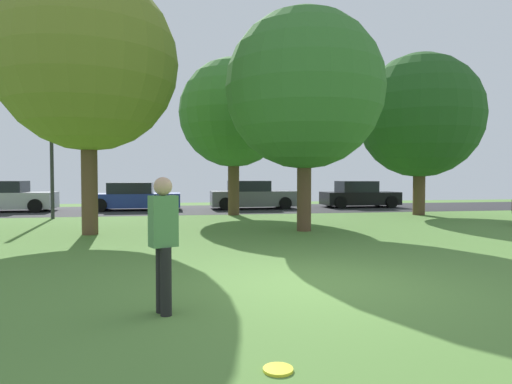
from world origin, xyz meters
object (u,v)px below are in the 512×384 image
Objects in this scene: oak_tree_center at (88,62)px; frisbee_disc at (278,369)px; maple_tree_near at (233,113)px; parked_car_silver at (6,198)px; parked_car_grey at (252,196)px; person_catcher at (163,238)px; street_lamp_post at (52,163)px; oak_tree_right at (304,90)px; maple_tree_far at (420,116)px; parked_car_blue at (134,197)px; parked_car_black at (359,195)px.

frisbee_disc is at bearing -70.96° from oak_tree_center.
maple_tree_near is 25.24× the size of frisbee_disc.
oak_tree_center is 1.77× the size of parked_car_silver.
frisbee_disc is 0.06× the size of parked_car_grey.
person_catcher is 14.21m from street_lamp_post.
parked_car_grey is (-0.07, 9.48, -3.71)m from oak_tree_right.
oak_tree_right reaches higher than frisbee_disc.
street_lamp_post is at bearing -155.87° from parked_car_grey.
maple_tree_far reaches higher than parked_car_grey.
frisbee_disc is (1.04, -1.83, -0.93)m from person_catcher.
maple_tree_far is 9.00m from parked_car_grey.
frisbee_disc is (-3.01, -9.60, -4.36)m from oak_tree_right.
oak_tree_center reaches higher than person_catcher.
maple_tree_near is 3.99× the size of person_catcher.
parked_car_silver is at bearing 115.00° from frisbee_disc.
oak_tree_right is at bearing 72.59° from frisbee_disc.
maple_tree_far is 19.56m from parked_car_silver.
oak_tree_center is 6.46m from oak_tree_right.
person_catcher is (-10.63, -12.41, -3.39)m from maple_tree_far.
parked_car_blue is (-3.02, 19.21, 0.62)m from frisbee_disc.
frisbee_disc is at bearing -123.95° from maple_tree_far.
street_lamp_post is at bearing -92.30° from person_catcher.
oak_tree_center is 6.43m from street_lamp_post.
oak_tree_right is (-6.58, -4.64, 0.04)m from maple_tree_far.
maple_tree_far is 8.16m from maple_tree_near.
maple_tree_far is at bearing -15.07° from parked_car_silver.
parked_car_grey is at bearing 81.22° from frisbee_disc.
maple_tree_far is 1.72× the size of parked_car_black.
oak_tree_right is 1.55× the size of parked_car_blue.
person_catcher is at bearing -100.66° from maple_tree_near.
frisbee_disc is at bearing -98.78° from parked_car_grey.
parked_car_silver is 11.92m from parked_car_grey.
maple_tree_far is 6.22m from parked_car_black.
person_catcher reaches higher than parked_car_grey.
maple_tree_near is 1.59× the size of parked_car_silver.
person_catcher is at bearing -119.78° from parked_car_black.
parked_car_silver is 17.87m from parked_car_black.
oak_tree_center reaches higher than maple_tree_far.
maple_tree_far is at bearing 18.58° from oak_tree_center.
parked_car_black is (-0.69, 4.96, -3.69)m from maple_tree_far.
street_lamp_post reaches higher than parked_car_blue.
parked_car_silver is 0.99× the size of parked_car_grey.
maple_tree_far reaches higher than street_lamp_post.
street_lamp_post reaches higher than parked_car_grey.
parked_car_blue is at bearing 178.80° from parked_car_grey.
parked_car_silver is at bearing 160.73° from maple_tree_near.
person_catcher is 0.38× the size of street_lamp_post.
person_catcher is at bearing -130.59° from maple_tree_far.
maple_tree_near is 11.75m from parked_car_silver.
oak_tree_center reaches higher than maple_tree_near.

